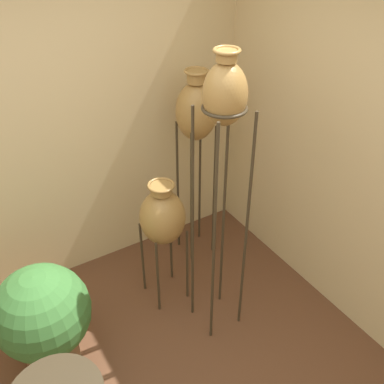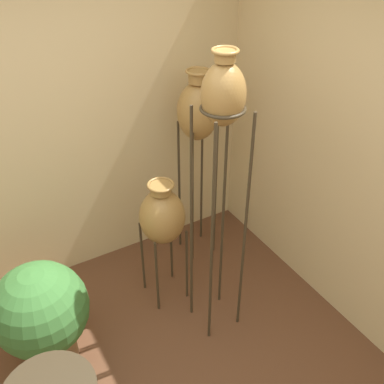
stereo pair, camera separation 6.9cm
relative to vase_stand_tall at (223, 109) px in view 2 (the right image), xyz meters
The scene contains 5 objects.
wall_back 1.47m from the vase_stand_tall, 126.32° to the left, with size 7.42×0.06×2.70m.
vase_stand_tall is the anchor object (origin of this frame).
vase_stand_medium 0.92m from the vase_stand_tall, 68.74° to the left, with size 0.32×0.32×1.69m.
vase_stand_short 1.07m from the vase_stand_tall, 115.91° to the left, with size 0.34×0.34×1.07m.
potted_plant 1.78m from the vase_stand_tall, 166.77° to the left, with size 0.64×0.64×0.81m.
Camera 2 is at (-0.49, -1.33, 2.78)m, focal length 42.00 mm.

